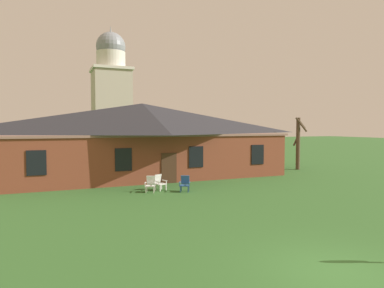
% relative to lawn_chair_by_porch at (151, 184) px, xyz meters
% --- Properties ---
extents(ground_plane, '(200.00, 200.00, 0.00)m').
position_rel_lawn_chair_by_porch_xyz_m(ground_plane, '(1.49, -12.85, -0.50)').
color(ground_plane, '#336028').
extents(brick_building, '(21.50, 10.40, 5.79)m').
position_rel_lawn_chair_by_porch_xyz_m(brick_building, '(1.49, 7.58, 2.45)').
color(brick_building, brown).
rests_on(brick_building, ground).
extents(dome_tower, '(5.18, 5.18, 17.43)m').
position_rel_lawn_chair_by_porch_xyz_m(dome_tower, '(2.33, 27.20, 7.40)').
color(dome_tower, '#BCB29E').
rests_on(dome_tower, ground).
extents(lawn_chair_by_porch, '(0.79, 0.84, 0.96)m').
position_rel_lawn_chair_by_porch_xyz_m(lawn_chair_by_porch, '(0.00, 0.00, 0.00)').
color(lawn_chair_by_porch, white).
rests_on(lawn_chair_by_porch, ground).
extents(lawn_chair_near_door, '(0.78, 0.83, 0.96)m').
position_rel_lawn_chair_by_porch_xyz_m(lawn_chair_near_door, '(0.69, 0.41, 0.00)').
color(lawn_chair_near_door, silver).
rests_on(lawn_chair_near_door, ground).
extents(lawn_chair_left_end, '(0.82, 0.85, 0.96)m').
position_rel_lawn_chair_by_porch_xyz_m(lawn_chair_left_end, '(1.95, -0.66, 0.00)').
color(lawn_chair_left_end, '#2D5693').
rests_on(lawn_chair_left_end, ground).
extents(bare_tree_beside_building, '(1.23, 1.07, 4.74)m').
position_rel_lawn_chair_by_porch_xyz_m(bare_tree_beside_building, '(15.33, 5.13, 2.05)').
color(bare_tree_beside_building, brown).
rests_on(bare_tree_beside_building, ground).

